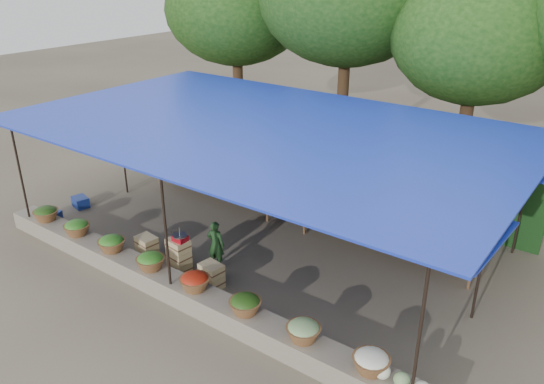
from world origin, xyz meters
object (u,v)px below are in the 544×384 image
Objects in this scene: crate_counter at (178,259)px; blue_crate_back at (81,202)px; weighing_scale at (180,238)px; vendor_seated at (216,244)px; blue_crate_front at (48,219)px.

crate_counter is 5.25× the size of blue_crate_back.
blue_crate_back is (-4.49, 0.72, -0.71)m from weighing_scale.
vendor_seated is (0.50, 0.62, 0.22)m from crate_counter.
weighing_scale is 4.31m from blue_crate_front.
blue_crate_front is at bearing -174.81° from weighing_scale.
crate_counter is 4.27× the size of blue_crate_front.
vendor_seated is 4.91m from blue_crate_back.
weighing_scale is 0.29× the size of vendor_seated.
blue_crate_back is at bearing 81.53° from blue_crate_front.
blue_crate_back is (-4.39, 0.72, -0.17)m from crate_counter.
vendor_seated reaches higher than blue_crate_back.
weighing_scale is at bearing 4.51° from blue_crate_back.
vendor_seated is 1.91× the size of blue_crate_front.
crate_counter is at bearing -16.36° from blue_crate_front.
vendor_seated is at bearing 57.37° from weighing_scale.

